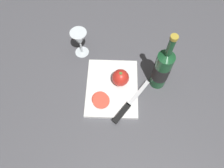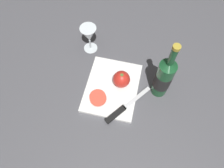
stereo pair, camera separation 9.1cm
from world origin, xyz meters
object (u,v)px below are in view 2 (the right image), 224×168
whole_tomato (121,79)px  tomato_slice_stack_near (98,98)px  wine_bottle (163,78)px  wine_glass (89,35)px  knife (119,112)px

whole_tomato → tomato_slice_stack_near: 0.14m
wine_bottle → tomato_slice_stack_near: 0.31m
wine_glass → tomato_slice_stack_near: (0.28, 0.12, -0.08)m
wine_glass → knife: size_ratio=0.69×
wine_bottle → whole_tomato: 0.19m
wine_bottle → whole_tomato: (0.01, -0.18, -0.06)m
wine_bottle → knife: size_ratio=1.53×
wine_bottle → wine_glass: size_ratio=2.22×
wine_bottle → tomato_slice_stack_near: bearing=-66.8°
wine_bottle → whole_tomato: size_ratio=4.21×
wine_bottle → whole_tomato: bearing=-85.9°
knife → whole_tomato: bearing=45.3°
wine_bottle → tomato_slice_stack_near: (0.12, -0.27, -0.10)m
whole_tomato → tomato_slice_stack_near: bearing=-40.7°
wine_bottle → wine_glass: 0.42m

